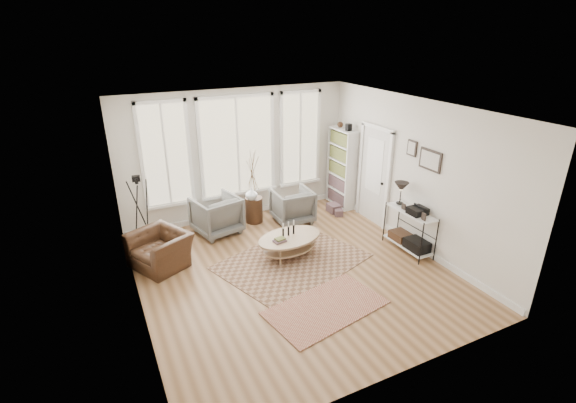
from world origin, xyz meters
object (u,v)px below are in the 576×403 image
coffee_table (289,241)px  armchair_right (292,205)px  bookcase (342,168)px  armchair_left (216,215)px  accent_chair (160,250)px  side_table (253,189)px  low_shelf (409,226)px

coffee_table → armchair_right: 1.57m
bookcase → armchair_left: (-3.19, -0.13, -0.54)m
coffee_table → armchair_left: 1.84m
accent_chair → side_table: bearing=87.0°
bookcase → low_shelf: bookcase is taller
armchair_right → coffee_table: bearing=63.6°
low_shelf → coffee_table: 2.34m
armchair_right → side_table: bearing=-22.2°
armchair_left → side_table: size_ratio=0.56×
low_shelf → side_table: bearing=131.1°
bookcase → low_shelf: 2.56m
accent_chair → low_shelf: bearing=43.9°
low_shelf → bookcase: bearing=88.7°
bookcase → accent_chair: bearing=-167.9°
low_shelf → armchair_left: size_ratio=1.44×
accent_chair → armchair_left: bearing=95.4°
coffee_table → armchair_left: (-0.94, 1.58, 0.09)m
low_shelf → coffee_table: low_shelf is taller
armchair_left → side_table: (0.91, 0.15, 0.37)m
armchair_right → bookcase: bearing=-165.1°
armchair_left → armchair_right: armchair_left is taller
armchair_right → accent_chair: armchair_right is taller
low_shelf → accent_chair: (-4.46, 1.55, -0.19)m
armchair_right → side_table: (-0.78, 0.36, 0.40)m
bookcase → coffee_table: bearing=-142.8°
bookcase → coffee_table: bookcase is taller
coffee_table → armchair_left: armchair_left is taller
low_shelf → side_table: size_ratio=0.80×
bookcase → accent_chair: 4.66m
bookcase → low_shelf: bearing=-91.3°
low_shelf → side_table: 3.39m
armchair_left → side_table: 1.00m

